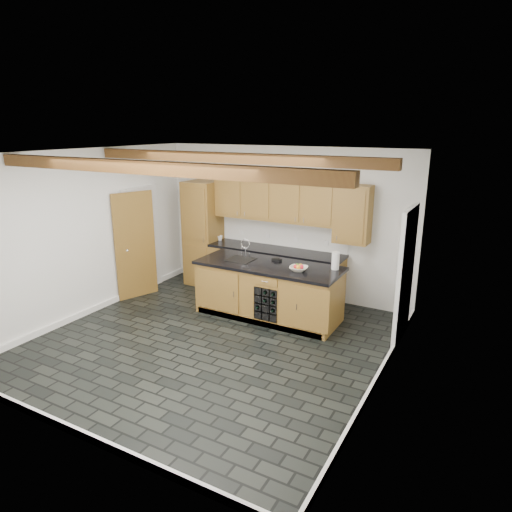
{
  "coord_description": "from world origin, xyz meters",
  "views": [
    {
      "loc": [
        3.61,
        -5.16,
        3.16
      ],
      "look_at": [
        0.33,
        0.8,
        1.2
      ],
      "focal_mm": 32.0,
      "sensor_mm": 36.0,
      "label": 1
    }
  ],
  "objects_px": {
    "kitchen_scale": "(277,259)",
    "paper_towel": "(335,261)",
    "fruit_bowl": "(299,269)",
    "island": "(268,291)"
  },
  "relations": [
    {
      "from": "kitchen_scale",
      "to": "fruit_bowl",
      "type": "height_order",
      "value": "fruit_bowl"
    },
    {
      "from": "kitchen_scale",
      "to": "fruit_bowl",
      "type": "distance_m",
      "value": 0.64
    },
    {
      "from": "fruit_bowl",
      "to": "paper_towel",
      "type": "xyz_separation_m",
      "value": [
        0.48,
        0.36,
        0.11
      ]
    },
    {
      "from": "kitchen_scale",
      "to": "paper_towel",
      "type": "xyz_separation_m",
      "value": [
        1.03,
        0.02,
        0.12
      ]
    },
    {
      "from": "fruit_bowl",
      "to": "paper_towel",
      "type": "distance_m",
      "value": 0.61
    },
    {
      "from": "kitchen_scale",
      "to": "paper_towel",
      "type": "bearing_deg",
      "value": 14.5
    },
    {
      "from": "kitchen_scale",
      "to": "fruit_bowl",
      "type": "relative_size",
      "value": 0.61
    },
    {
      "from": "island",
      "to": "paper_towel",
      "type": "bearing_deg",
      "value": 14.92
    },
    {
      "from": "kitchen_scale",
      "to": "paper_towel",
      "type": "height_order",
      "value": "paper_towel"
    },
    {
      "from": "island",
      "to": "paper_towel",
      "type": "xyz_separation_m",
      "value": [
        1.06,
        0.28,
        0.61
      ]
    }
  ]
}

